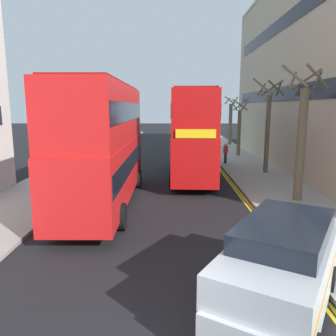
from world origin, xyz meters
TOP-DOWN VIEW (x-y plane):
  - sidewalk_right at (6.50, 16.00)m, footprint 4.00×80.00m
  - sidewalk_left at (-6.50, 16.00)m, footprint 4.00×80.00m
  - kerb_line_outer at (4.40, 14.00)m, footprint 0.10×56.00m
  - kerb_line_inner at (4.24, 14.00)m, footprint 0.10×56.00m
  - double_decker_bus_away at (-2.49, 11.14)m, footprint 2.84×10.82m
  - double_decker_bus_oncoming at (2.12, 17.65)m, footprint 3.17×10.91m
  - taxi_minivan at (3.08, 2.69)m, footprint 4.07×5.08m
  - pedestrian_far at (4.99, 22.10)m, footprint 0.34×0.22m
  - street_tree_near at (6.89, 26.58)m, footprint 1.41×1.45m
  - street_tree_mid at (7.73, 35.85)m, footprint 1.59×1.63m
  - street_tree_far at (6.80, 11.55)m, footprint 2.03×1.98m
  - street_tree_distant at (7.17, 18.39)m, footprint 2.17×2.18m

SIDE VIEW (x-z plane):
  - kerb_line_outer at x=4.40m, z-range 0.00..0.01m
  - kerb_line_inner at x=4.24m, z-range 0.00..0.01m
  - sidewalk_right at x=6.50m, z-range 0.00..0.14m
  - sidewalk_left at x=-6.50m, z-range 0.00..0.14m
  - pedestrian_far at x=4.99m, z-range 0.18..1.80m
  - taxi_minivan at x=3.08m, z-range 0.01..2.13m
  - street_tree_near at x=6.89m, z-range -0.02..5.14m
  - street_tree_mid at x=7.73m, z-range -0.12..5.58m
  - double_decker_bus_away at x=-2.49m, z-range 0.21..5.85m
  - double_decker_bus_oncoming at x=2.12m, z-range 0.21..5.85m
  - street_tree_far at x=6.80m, z-range -0.06..6.33m
  - street_tree_distant at x=7.17m, z-range 0.15..6.50m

